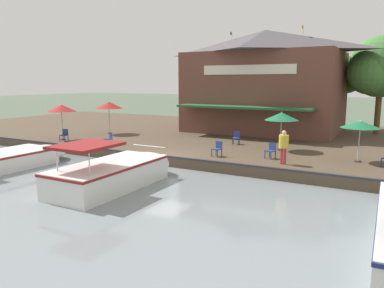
% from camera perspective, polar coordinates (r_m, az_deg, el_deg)
% --- Properties ---
extents(ground_plane, '(220.00, 220.00, 0.00)m').
position_cam_1_polar(ground_plane, '(21.01, -4.41, -3.61)').
color(ground_plane, '#4C5B47').
extents(quay_deck, '(22.00, 56.00, 0.60)m').
position_cam_1_polar(quay_deck, '(30.58, 6.99, 1.03)').
color(quay_deck, '#4C3D2D').
rests_on(quay_deck, ground).
extents(quay_edge_fender, '(0.20, 50.40, 0.10)m').
position_cam_1_polar(quay_edge_fender, '(20.96, -4.28, -1.83)').
color(quay_edge_fender, '#2D2D33').
rests_on(quay_edge_fender, quay_deck).
extents(waterfront_restaurant, '(9.87, 12.62, 8.48)m').
position_cam_1_polar(waterfront_restaurant, '(32.25, 10.95, 9.45)').
color(waterfront_restaurant, brown).
rests_on(waterfront_restaurant, quay_deck).
extents(patio_umbrella_near_quay_edge, '(2.13, 2.13, 2.57)m').
position_cam_1_polar(patio_umbrella_near_quay_edge, '(28.45, -19.28, 5.17)').
color(patio_umbrella_near_quay_edge, '#B7B7B7').
rests_on(patio_umbrella_near_quay_edge, quay_deck).
extents(patio_umbrella_mid_patio_left, '(2.05, 2.05, 2.36)m').
position_cam_1_polar(patio_umbrella_mid_patio_left, '(23.30, 13.48, 4.12)').
color(patio_umbrella_mid_patio_left, '#B7B7B7').
rests_on(patio_umbrella_mid_patio_left, quay_deck).
extents(patio_umbrella_by_entrance, '(2.18, 2.18, 2.62)m').
position_cam_1_polar(patio_umbrella_by_entrance, '(30.86, -12.57, 5.82)').
color(patio_umbrella_by_entrance, '#B7B7B7').
rests_on(patio_umbrella_by_entrance, quay_deck).
extents(patio_umbrella_back_row, '(1.96, 1.96, 2.19)m').
position_cam_1_polar(patio_umbrella_back_row, '(21.18, 24.27, 2.71)').
color(patio_umbrella_back_row, '#B7B7B7').
rests_on(patio_umbrella_back_row, quay_deck).
extents(cafe_chair_facing_river, '(0.52, 0.52, 0.85)m').
position_cam_1_polar(cafe_chair_facing_river, '(21.02, 3.92, -0.60)').
color(cafe_chair_facing_river, navy).
rests_on(cafe_chair_facing_river, quay_deck).
extents(cafe_chair_beside_entrance, '(0.59, 0.59, 0.85)m').
position_cam_1_polar(cafe_chair_beside_entrance, '(25.35, -12.53, 0.92)').
color(cafe_chair_beside_entrance, navy).
rests_on(cafe_chair_beside_entrance, quay_deck).
extents(cafe_chair_under_first_umbrella, '(0.52, 0.52, 0.85)m').
position_cam_1_polar(cafe_chair_under_first_umbrella, '(25.25, 6.76, 1.04)').
color(cafe_chair_under_first_umbrella, navy).
rests_on(cafe_chair_under_first_umbrella, quay_deck).
extents(cafe_chair_back_row_seat, '(0.56, 0.56, 0.85)m').
position_cam_1_polar(cafe_chair_back_row_seat, '(20.86, 11.96, -0.87)').
color(cafe_chair_back_row_seat, navy).
rests_on(cafe_chair_back_row_seat, quay_deck).
extents(cafe_chair_far_corner_seat, '(0.53, 0.53, 0.85)m').
position_cam_1_polar(cafe_chair_far_corner_seat, '(27.92, -18.88, 1.40)').
color(cafe_chair_far_corner_seat, navy).
rests_on(cafe_chair_far_corner_seat, quay_deck).
extents(person_near_entrance, '(0.49, 0.49, 1.73)m').
position_cam_1_polar(person_near_entrance, '(19.43, 13.80, 0.15)').
color(person_near_entrance, '#B23338').
rests_on(person_near_entrance, quay_deck).
extents(motorboat_fourth_along, '(6.73, 2.57, 2.18)m').
position_cam_1_polar(motorboat_fourth_along, '(17.40, -11.14, -4.09)').
color(motorboat_fourth_along, white).
rests_on(motorboat_fourth_along, river_water).
extents(tree_upstream_bank, '(3.38, 3.22, 6.36)m').
position_cam_1_polar(tree_upstream_bank, '(35.79, 22.23, 9.55)').
color(tree_upstream_bank, brown).
rests_on(tree_upstream_bank, quay_deck).
extents(tree_behind_restaurant, '(5.08, 4.84, 7.75)m').
position_cam_1_polar(tree_behind_restaurant, '(33.24, 26.55, 10.28)').
color(tree_behind_restaurant, brown).
rests_on(tree_behind_restaurant, quay_deck).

